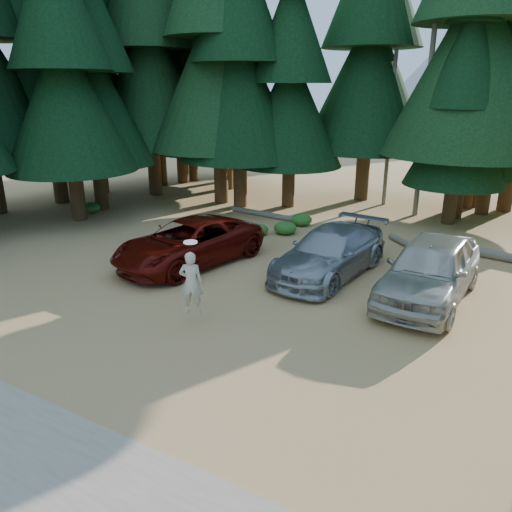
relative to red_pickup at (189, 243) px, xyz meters
The scene contains 19 objects.
ground 5.70m from the red_pickup, 36.09° to the right, with size 160.00×160.00×0.00m, color tan.
gravel_strip 10.86m from the red_pickup, 65.09° to the right, with size 26.00×3.50×0.01m, color tan.
forest_belt_north 12.56m from the red_pickup, 68.65° to the left, with size 36.00×7.00×22.00m, color black, non-canonical shape.
forest_belt_west 10.99m from the red_pickup, behind, with size 6.00×22.00×22.00m, color black, non-canonical shape.
snag_front 13.44m from the red_pickup, 64.36° to the left, with size 0.24×0.24×12.00m, color #676052.
snag_back 13.77m from the red_pickup, 75.14° to the left, with size 0.20×0.20×10.00m, color #676052.
mountain_peak 85.76m from the red_pickup, 88.67° to the left, with size 48.00×50.00×28.00m.
red_pickup is the anchor object (origin of this frame).
silver_minivan_center 4.97m from the red_pickup, 17.45° to the left, with size 2.21×5.44×1.58m, color #A3A6AB.
silver_minivan_right 8.13m from the red_pickup, ahead, with size 2.22×5.52×1.88m, color #BBB6A6.
frisbee_player 4.72m from the red_pickup, 52.04° to the right, with size 0.74×0.63×1.98m.
log_left 7.27m from the red_pickup, 97.50° to the left, with size 0.27×0.27×3.72m, color #676052.
log_mid 8.63m from the red_pickup, 40.12° to the left, with size 0.26×0.26×3.11m, color #676052.
shrub_far_left 4.42m from the red_pickup, 85.37° to the left, with size 0.85×0.85×0.47m, color #1D5A1B.
shrub_left 6.82m from the red_pickup, 78.84° to the left, with size 0.95×0.95×0.52m, color #1D5A1B.
shrub_center_left 5.27m from the red_pickup, 75.87° to the left, with size 0.98×0.98×0.54m, color #1D5A1B.
shrub_center_right 5.66m from the red_pickup, 40.39° to the left, with size 0.84×0.84×0.46m, color #1D5A1B.
shrub_right 9.42m from the red_pickup, 27.19° to the left, with size 1.06×1.06×0.58m, color #1D5A1B.
shrub_edge_west 9.50m from the red_pickup, 158.27° to the left, with size 0.97×0.97×0.53m, color #1D5A1B.
Camera 1 is at (5.89, -10.12, 6.13)m, focal length 35.00 mm.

